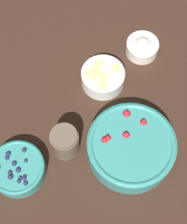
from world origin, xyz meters
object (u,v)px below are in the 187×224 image
Objects in this scene: bowl_cream at (142,46)px; jar_chocolate at (65,142)px; bowl_strawberries at (131,147)px; bowl_blueberries at (18,169)px; bowl_bananas at (102,76)px.

jar_chocolate is (-0.41, 0.03, 0.02)m from bowl_cream.
bowl_strawberries reaches higher than bowl_cream.
bowl_strawberries is 2.50× the size of jar_chocolate.
bowl_strawberries is 0.18m from jar_chocolate.
bowl_strawberries is 0.32m from bowl_blueberries.
bowl_bananas is 0.24m from jar_chocolate.
bowl_cream is (0.32, 0.14, -0.02)m from bowl_strawberries.
bowl_blueberries is (-0.22, 0.23, -0.01)m from bowl_strawberries.
bowl_bananas is (0.37, -0.05, 0.00)m from bowl_blueberries.
bowl_bananas is at bearing -7.16° from bowl_blueberries.
jar_chocolate is at bearing -28.82° from bowl_blueberries.
bowl_bananas reaches higher than bowl_cream.
bowl_strawberries is 0.35m from bowl_cream.
jar_chocolate reaches higher than bowl_bananas.
bowl_strawberries is 2.38× the size of bowl_cream.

